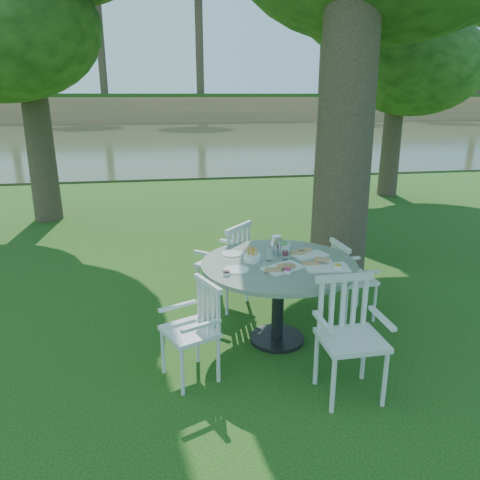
# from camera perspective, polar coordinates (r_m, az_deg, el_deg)

# --- Properties ---
(ground) EXTENTS (140.00, 140.00, 0.00)m
(ground) POSITION_cam_1_polar(r_m,az_deg,el_deg) (5.43, 0.37, -9.23)
(ground) COLOR #12380B
(ground) RESTS_ON ground
(table) EXTENTS (1.53, 1.53, 0.85)m
(table) POSITION_cam_1_polar(r_m,az_deg,el_deg) (4.65, 4.72, -4.44)
(table) COLOR black
(table) RESTS_ON ground
(chair_ne) EXTENTS (0.45, 0.48, 0.88)m
(chair_ne) POSITION_cam_1_polar(r_m,az_deg,el_deg) (5.34, 12.89, -4.06)
(chair_ne) COLOR silver
(chair_ne) RESTS_ON ground
(chair_nw) EXTENTS (0.70, 0.70, 1.02)m
(chair_nw) POSITION_cam_1_polar(r_m,az_deg,el_deg) (5.45, -1.22, -2.29)
(chair_nw) COLOR silver
(chair_nw) RESTS_ON ground
(chair_sw) EXTENTS (0.56, 0.57, 0.88)m
(chair_sw) POSITION_cam_1_polar(r_m,az_deg,el_deg) (4.17, -5.13, -9.98)
(chair_sw) COLOR silver
(chair_sw) RESTS_ON ground
(chair_se) EXTENTS (0.51, 0.48, 0.99)m
(chair_se) POSITION_cam_1_polar(r_m,az_deg,el_deg) (4.04, 12.94, -10.24)
(chair_se) COLOR silver
(chair_se) RESTS_ON ground
(tableware) EXTENTS (1.21, 0.85, 0.21)m
(tableware) POSITION_cam_1_polar(r_m,az_deg,el_deg) (4.67, 4.83, -1.89)
(tableware) COLOR white
(tableware) RESTS_ON table
(river) EXTENTS (100.00, 28.00, 0.12)m
(river) POSITION_cam_1_polar(r_m,az_deg,el_deg) (27.89, -8.29, 12.16)
(river) COLOR #363D24
(river) RESTS_ON ground
(far_bank) EXTENTS (100.00, 18.00, 15.20)m
(far_bank) POSITION_cam_1_polar(r_m,az_deg,el_deg) (46.16, -9.20, 23.12)
(far_bank) COLOR #A7774E
(far_bank) RESTS_ON ground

